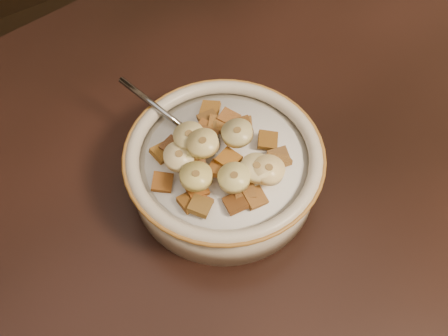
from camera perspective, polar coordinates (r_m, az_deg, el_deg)
table at (r=0.52m, az=-9.95°, el=-18.36°), size 1.42×0.94×0.04m
chair at (r=1.07m, az=-22.73°, el=10.58°), size 0.51×0.51×1.05m
cereal_bowl at (r=0.54m, az=0.00°, el=-0.37°), size 0.20×0.20×0.05m
milk at (r=0.52m, az=0.00°, el=1.09°), size 0.16×0.16×0.00m
spoon at (r=0.52m, az=-2.73°, el=3.13°), size 0.05×0.05×0.01m
cereal_square_0 at (r=0.55m, az=-1.61°, el=6.74°), size 0.03×0.03×0.01m
cereal_square_1 at (r=0.52m, az=-4.22°, el=3.74°), size 0.03×0.03×0.01m
cereal_square_2 at (r=0.50m, az=-4.02°, el=0.43°), size 0.02×0.02×0.01m
cereal_square_3 at (r=0.48m, az=1.27°, el=-1.15°), size 0.03×0.03×0.01m
cereal_square_4 at (r=0.50m, az=-2.39°, el=2.64°), size 0.03×0.03×0.01m
cereal_square_5 at (r=0.51m, az=-2.04°, el=3.73°), size 0.03×0.03×0.01m
cereal_square_6 at (r=0.48m, az=1.31°, el=-4.02°), size 0.02×0.03×0.01m
cereal_square_7 at (r=0.49m, az=-3.16°, el=-2.32°), size 0.02×0.02×0.01m
cereal_square_8 at (r=0.48m, az=-3.88°, el=-3.84°), size 0.02×0.02×0.01m
cereal_square_9 at (r=0.49m, az=0.54°, el=1.01°), size 0.02×0.02×0.01m
cereal_square_10 at (r=0.51m, az=-5.93°, el=2.43°), size 0.02×0.02×0.01m
cereal_square_11 at (r=0.49m, az=-3.24°, el=-0.17°), size 0.03×0.03×0.01m
cereal_square_12 at (r=0.50m, az=-7.06°, el=-1.64°), size 0.03×0.03×0.01m
cereal_square_13 at (r=0.53m, az=-1.76°, el=5.58°), size 0.02×0.02×0.01m
cereal_square_14 at (r=0.53m, az=2.15°, el=4.84°), size 0.03×0.03×0.01m
cereal_square_15 at (r=0.50m, az=-3.96°, el=0.36°), size 0.02×0.02×0.01m
cereal_square_16 at (r=0.48m, az=-2.75°, el=-4.36°), size 0.03×0.03×0.01m
cereal_square_17 at (r=0.48m, az=-2.75°, el=-4.18°), size 0.03×0.03×0.01m
cereal_square_18 at (r=0.52m, az=-0.70°, el=4.99°), size 0.03×0.03×0.01m
cereal_square_19 at (r=0.51m, az=6.29°, el=1.00°), size 0.02×0.02×0.01m
cereal_square_20 at (r=0.52m, az=-2.14°, el=4.35°), size 0.03×0.03×0.01m
cereal_square_21 at (r=0.52m, az=5.03°, el=3.18°), size 0.03×0.03×0.01m
cereal_square_22 at (r=0.52m, az=2.03°, el=4.78°), size 0.03×0.03×0.01m
cereal_square_23 at (r=0.51m, az=6.33°, el=1.20°), size 0.03×0.03×0.01m
cereal_square_24 at (r=0.53m, az=0.54°, el=5.70°), size 0.03×0.03×0.01m
cereal_square_25 at (r=0.49m, az=2.38°, el=-2.51°), size 0.03×0.03×0.01m
cereal_square_26 at (r=0.48m, az=3.55°, el=-3.42°), size 0.02×0.02×0.01m
cereal_square_27 at (r=0.49m, az=-0.56°, el=-0.06°), size 0.03×0.03×0.01m
cereal_square_28 at (r=0.52m, az=-1.98°, el=4.35°), size 0.03×0.03×0.01m
cereal_square_29 at (r=0.51m, az=-7.03°, el=1.74°), size 0.02×0.02×0.01m
banana_slice_0 at (r=0.50m, az=-4.04°, el=2.46°), size 0.04×0.04×0.02m
banana_slice_1 at (r=0.49m, az=-5.13°, el=1.31°), size 0.04×0.04×0.01m
banana_slice_2 at (r=0.48m, az=-2.44°, el=2.84°), size 0.03×0.03×0.02m
banana_slice_3 at (r=0.48m, az=3.73°, el=0.00°), size 0.04×0.04×0.01m
banana_slice_4 at (r=0.49m, az=1.52°, el=4.01°), size 0.04×0.04×0.02m
banana_slice_5 at (r=0.47m, az=-3.22°, el=-0.95°), size 0.04×0.04×0.01m
banana_slice_6 at (r=0.48m, az=1.16°, el=-1.12°), size 0.04×0.04×0.01m
banana_slice_7 at (r=0.48m, az=5.13°, el=-0.24°), size 0.04×0.04×0.01m
banana_slice_8 at (r=0.50m, az=-4.02°, el=3.64°), size 0.04×0.04×0.01m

